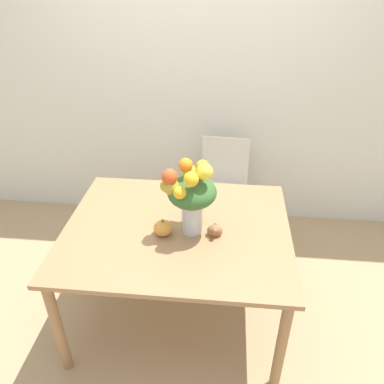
# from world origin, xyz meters

# --- Properties ---
(ground_plane) EXTENTS (12.00, 12.00, 0.00)m
(ground_plane) POSITION_xyz_m (0.00, 0.00, 0.00)
(ground_plane) COLOR tan
(wall_back) EXTENTS (8.00, 0.06, 2.70)m
(wall_back) POSITION_xyz_m (0.00, 1.27, 1.35)
(wall_back) COLOR silver
(wall_back) RESTS_ON ground_plane
(dining_table) EXTENTS (1.37, 1.10, 0.74)m
(dining_table) POSITION_xyz_m (0.00, 0.00, 0.65)
(dining_table) COLOR #9E754C
(dining_table) RESTS_ON ground_plane
(flower_vase) EXTENTS (0.32, 0.31, 0.47)m
(flower_vase) POSITION_xyz_m (0.09, -0.03, 1.00)
(flower_vase) COLOR silver
(flower_vase) RESTS_ON dining_table
(pumpkin) EXTENTS (0.11, 0.11, 0.10)m
(pumpkin) POSITION_xyz_m (-0.07, -0.07, 0.78)
(pumpkin) COLOR gold
(pumpkin) RESTS_ON dining_table
(turkey_figurine) EXTENTS (0.09, 0.12, 0.07)m
(turkey_figurine) POSITION_xyz_m (0.23, -0.04, 0.77)
(turkey_figurine) COLOR #936642
(turkey_figurine) RESTS_ON dining_table
(dining_chair_near_window) EXTENTS (0.45, 0.45, 0.87)m
(dining_chair_near_window) POSITION_xyz_m (0.26, 0.94, 0.46)
(dining_chair_near_window) COLOR silver
(dining_chair_near_window) RESTS_ON ground_plane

